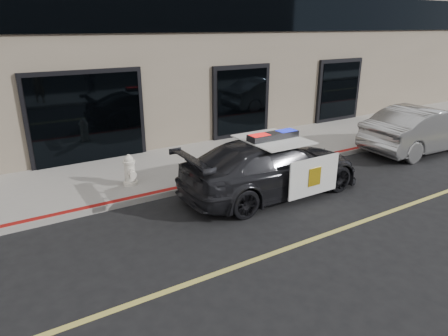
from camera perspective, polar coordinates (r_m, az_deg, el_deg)
ground at (r=7.47m, az=3.41°, el=-13.35°), size 120.00×120.00×0.00m
sidewalk_n at (r=11.68m, az=-11.43°, el=-0.69°), size 60.00×3.50×0.15m
police_car at (r=10.12m, az=6.87°, el=0.23°), size 2.22×4.88×1.60m
silver_sedan at (r=15.08m, az=26.72°, el=4.99°), size 2.01×4.81×1.54m
fire_hydrant at (r=10.57m, az=-13.31°, el=-0.38°), size 0.37×0.51×0.82m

